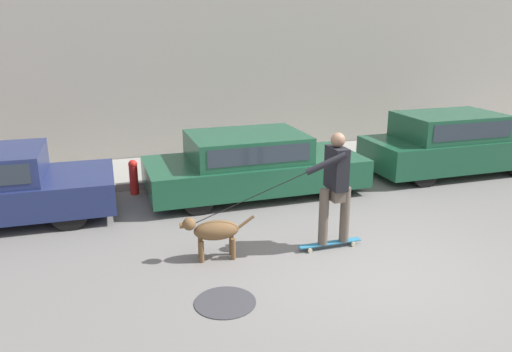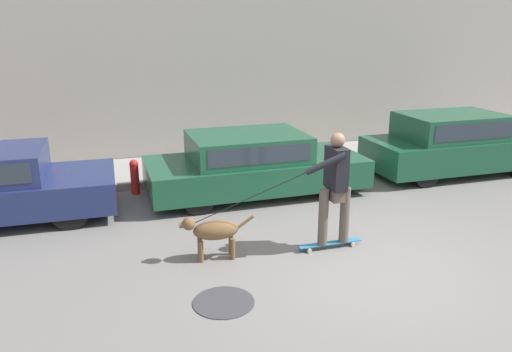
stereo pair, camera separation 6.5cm
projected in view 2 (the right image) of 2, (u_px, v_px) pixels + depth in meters
ground_plane at (364, 266)px, 7.11m from camera, size 36.00×36.00×0.00m
back_wall at (235, 47)px, 12.45m from camera, size 32.00×0.30×5.54m
sidewalk_curb at (250, 163)px, 12.13m from camera, size 30.00×2.09×0.15m
parked_car_1 at (253, 165)px, 10.00m from camera, size 4.33×1.86×1.24m
parked_car_2 at (454, 145)px, 11.38m from camera, size 4.06×1.71×1.39m
dog at (213, 231)px, 7.21m from camera, size 1.09×0.36×0.67m
skateboarder at (335, 184)px, 7.40m from camera, size 2.64×0.61×1.80m
manhole_cover at (224, 302)px, 6.17m from camera, size 0.77×0.77×0.01m
fire_hydrant at (135, 176)px, 10.04m from camera, size 0.18×0.18×0.71m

